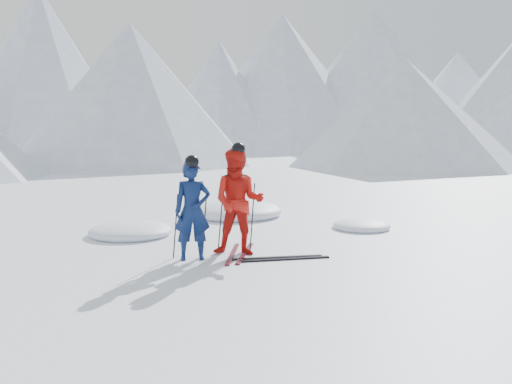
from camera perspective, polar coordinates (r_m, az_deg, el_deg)
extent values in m
plane|color=white|center=(11.22, 8.63, -5.67)|extent=(160.00, 160.00, 0.00)
cone|color=#B2BCD1|center=(51.43, -21.63, 11.72)|extent=(23.96, 23.96, 14.35)
cone|color=#B2BCD1|center=(61.56, -14.03, 9.99)|extent=(17.69, 17.69, 11.93)
cone|color=#B2BCD1|center=(54.45, -3.86, 10.04)|extent=(19.63, 19.63, 10.85)
cone|color=#B2BCD1|center=(58.78, 2.81, 11.43)|extent=(23.31, 23.31, 14.15)
cone|color=#B2BCD1|center=(60.86, 12.24, 11.47)|extent=(28.94, 28.94, 14.88)
cone|color=silver|center=(66.22, 20.32, 9.03)|extent=(24.45, 24.45, 10.76)
cone|color=#B2BCD1|center=(34.19, 15.28, 8.04)|extent=(14.00, 14.00, 6.50)
cone|color=#B2BCD1|center=(36.24, -12.98, 10.01)|extent=(16.00, 16.00, 9.00)
imported|color=#0B1B46|center=(9.92, -6.70, -1.96)|extent=(0.67, 0.45, 1.81)
imported|color=red|center=(10.22, -1.85, -1.05)|extent=(1.18, 1.04, 2.03)
cylinder|color=black|center=(10.09, -8.46, -3.57)|extent=(0.12, 0.09, 1.20)
cylinder|color=black|center=(10.25, -5.44, -3.37)|extent=(0.12, 0.07, 1.20)
cylinder|color=black|center=(10.46, -3.72, -2.74)|extent=(0.13, 0.10, 1.35)
cylinder|color=black|center=(10.48, -0.39, -2.72)|extent=(0.13, 0.09, 1.35)
cube|color=black|center=(10.38, -2.48, -6.53)|extent=(0.58, 1.65, 0.03)
cube|color=black|center=(10.43, -1.18, -6.47)|extent=(0.69, 1.62, 0.03)
cube|color=black|center=(10.10, 2.25, -6.91)|extent=(1.70, 0.18, 0.03)
cube|color=black|center=(9.99, 3.03, -7.07)|extent=(1.70, 0.12, 0.03)
ellipsoid|color=white|center=(12.54, -13.07, -4.44)|extent=(1.86, 1.86, 0.41)
ellipsoid|color=white|center=(13.23, 11.02, -3.79)|extent=(1.38, 1.38, 0.30)
ellipsoid|color=white|center=(14.89, -2.12, -2.48)|extent=(2.53, 2.53, 0.56)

